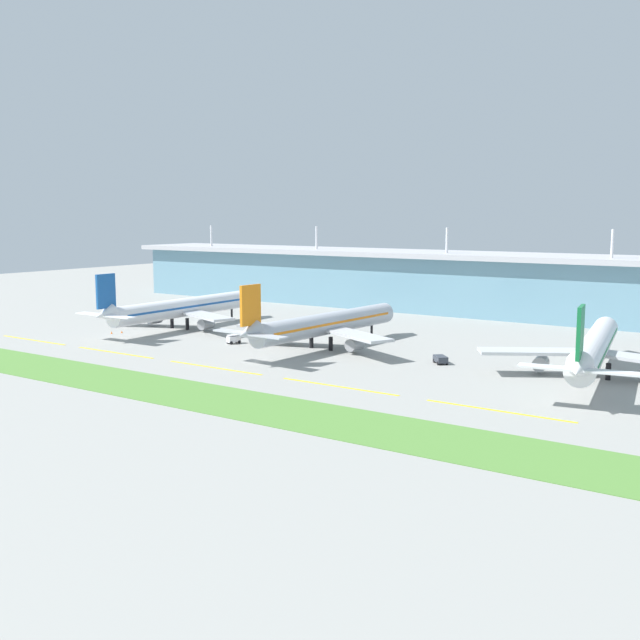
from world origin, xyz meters
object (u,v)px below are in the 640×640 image
Objects in this scene: airliner_near at (183,308)px; safety_cone_nose_front at (122,332)px; airliner_middle at (324,324)px; airliner_far at (594,348)px; baggage_cart at (234,339)px; safety_cone_left_wingtip at (112,332)px; pushback_tug at (440,359)px.

airliner_near reaches higher than safety_cone_nose_front.
airliner_near and airliner_middle have the same top height.
airliner_far reaches higher than baggage_cart.
airliner_middle is at bearing 12.69° from safety_cone_left_wingtip.
pushback_tug is 6.92× the size of safety_cone_nose_front.
airliner_middle is at bearing 17.44° from baggage_cart.
safety_cone_left_wingtip is (-100.18, -13.40, -0.75)m from pushback_tug.
airliner_near is 1.05× the size of airliner_middle.
airliner_near reaches higher than baggage_cart.
baggage_cart is at bearing -21.63° from airliner_near.
airliner_middle is 94.02× the size of safety_cone_nose_front.
airliner_far is (123.82, -1.26, 0.00)m from airliner_near.
airliner_far reaches higher than safety_cone_nose_front.
airliner_far is 100.17× the size of safety_cone_left_wingtip.
baggage_cart reaches higher than pushback_tug.
safety_cone_left_wingtip is (-10.04, -19.57, -6.11)m from airliner_near.
airliner_far is 135.24m from safety_cone_left_wingtip.
safety_cone_nose_front is (-98.68, -10.82, -0.75)m from pushback_tug.
airliner_far is at bearing 6.78° from safety_cone_nose_front.
airliner_middle reaches higher than pushback_tug.
pushback_tug is at bearing 6.26° from safety_cone_nose_front.
baggage_cart is 5.70× the size of safety_cone_left_wingtip.
safety_cone_left_wingtip is (-41.42, -7.13, -0.91)m from baggage_cart.
safety_cone_nose_front is at bearing -173.74° from pushback_tug.
airliner_near is 99.17× the size of safety_cone_nose_front.
pushback_tug reaches higher than safety_cone_left_wingtip.
airliner_near is 19.97m from safety_cone_nose_front.
airliner_far is 133.43m from safety_cone_nose_front.
safety_cone_nose_front is (-39.92, -4.54, -0.91)m from baggage_cart.
airliner_near is 123.82m from airliner_far.
pushback_tug is (90.14, -6.17, -5.35)m from airliner_near.
airliner_middle is (56.08, -4.69, -0.00)m from airliner_near.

